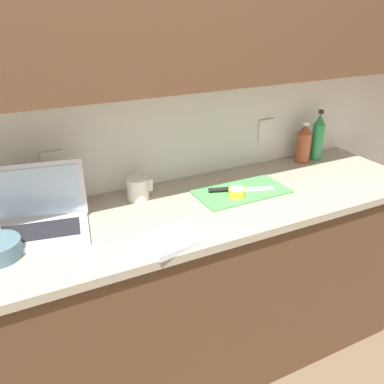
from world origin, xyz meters
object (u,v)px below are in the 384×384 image
(cutting_board, at_px, (242,192))
(knife, at_px, (230,190))
(measuring_cup, at_px, (138,189))
(bottle_oil_tall, at_px, (318,137))
(laptop, at_px, (39,216))
(lemon_half_cut, at_px, (237,193))
(bottle_green_soda, at_px, (304,144))

(cutting_board, height_order, knife, knife)
(measuring_cup, bearing_deg, bottle_oil_tall, 1.88)
(laptop, distance_m, lemon_half_cut, 0.83)
(lemon_half_cut, bearing_deg, bottle_green_soda, 21.88)
(laptop, xyz_separation_m, cutting_board, (0.88, -0.07, -0.06))
(bottle_oil_tall, bearing_deg, cutting_board, -162.70)
(bottle_green_soda, bearing_deg, bottle_oil_tall, -0.00)
(laptop, relative_size, bottle_green_soda, 1.77)
(laptop, xyz_separation_m, measuring_cup, (0.43, 0.09, -0.01))
(lemon_half_cut, bearing_deg, cutting_board, 35.95)
(knife, distance_m, lemon_half_cut, 0.06)
(laptop, distance_m, knife, 0.83)
(laptop, distance_m, bottle_green_soda, 1.40)
(cutting_board, height_order, lemon_half_cut, lemon_half_cut)
(lemon_half_cut, relative_size, measuring_cup, 0.63)
(knife, distance_m, bottle_green_soda, 0.60)
(laptop, bearing_deg, bottle_oil_tall, 14.93)
(cutting_board, relative_size, measuring_cup, 3.60)
(bottle_green_soda, relative_size, bottle_oil_tall, 0.81)
(cutting_board, xyz_separation_m, bottle_oil_tall, (0.61, 0.19, 0.12))
(bottle_oil_tall, bearing_deg, lemon_half_cut, -161.01)
(lemon_half_cut, bearing_deg, laptop, 172.66)
(measuring_cup, bearing_deg, knife, -18.29)
(bottle_green_soda, distance_m, measuring_cup, 0.97)
(lemon_half_cut, bearing_deg, measuring_cup, 153.96)
(knife, height_order, measuring_cup, measuring_cup)
(lemon_half_cut, bearing_deg, knife, 87.89)
(lemon_half_cut, distance_m, bottle_oil_tall, 0.71)
(bottle_green_soda, height_order, bottle_oil_tall, bottle_oil_tall)
(cutting_board, relative_size, knife, 1.42)
(knife, xyz_separation_m, measuring_cup, (-0.40, 0.13, 0.03))
(cutting_board, xyz_separation_m, bottle_green_soda, (0.52, 0.19, 0.10))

